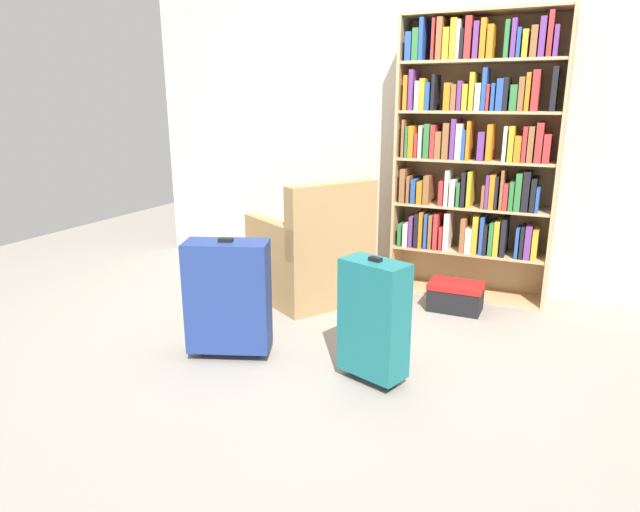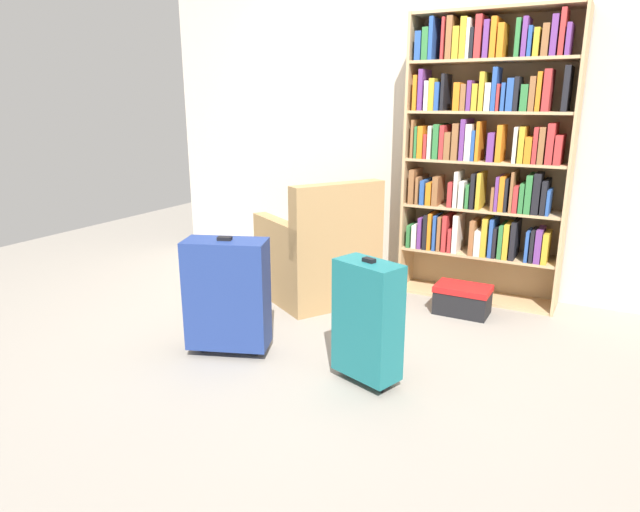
# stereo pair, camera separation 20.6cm
# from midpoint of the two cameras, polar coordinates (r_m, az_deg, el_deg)

# --- Properties ---
(ground_plane) EXTENTS (7.91, 7.91, 0.00)m
(ground_plane) POSITION_cam_midpoint_polar(r_m,az_deg,el_deg) (3.30, 0.57, -10.07)
(ground_plane) COLOR gray
(back_wall) EXTENTS (4.52, 0.10, 2.60)m
(back_wall) POSITION_cam_midpoint_polar(r_m,az_deg,el_deg) (4.53, 10.82, 13.77)
(back_wall) COLOR beige
(back_wall) RESTS_ON ground
(bookshelf) EXTENTS (1.13, 0.33, 2.02)m
(bookshelf) POSITION_cam_midpoint_polar(r_m,az_deg,el_deg) (4.16, 18.14, 10.31)
(bookshelf) COLOR tan
(bookshelf) RESTS_ON ground
(armchair) EXTENTS (0.96, 0.96, 0.90)m
(armchair) POSITION_cam_midpoint_polar(r_m,az_deg,el_deg) (4.08, 1.38, -0.18)
(armchair) COLOR #9E7A4C
(armchair) RESTS_ON ground
(mug) EXTENTS (0.12, 0.08, 0.10)m
(mug) POSITION_cam_midpoint_polar(r_m,az_deg,el_deg) (3.99, 7.05, -4.72)
(mug) COLOR red
(mug) RESTS_ON ground
(storage_box) EXTENTS (0.37, 0.24, 0.20)m
(storage_box) POSITION_cam_midpoint_polar(r_m,az_deg,el_deg) (4.00, 15.94, -4.29)
(storage_box) COLOR black
(storage_box) RESTS_ON ground
(suitcase_navy_blue) EXTENTS (0.51, 0.37, 0.70)m
(suitcase_navy_blue) POSITION_cam_midpoint_polar(r_m,az_deg,el_deg) (3.20, -7.74, -3.91)
(suitcase_navy_blue) COLOR navy
(suitcase_navy_blue) RESTS_ON ground
(suitcase_teal) EXTENTS (0.38, 0.28, 0.68)m
(suitcase_teal) POSITION_cam_midpoint_polar(r_m,az_deg,el_deg) (2.86, 7.00, -6.58)
(suitcase_teal) COLOR #19666B
(suitcase_teal) RESTS_ON ground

